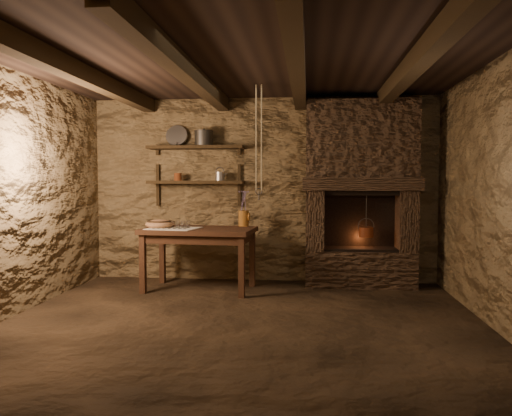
# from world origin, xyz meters

# --- Properties ---
(floor) EXTENTS (4.50, 4.50, 0.00)m
(floor) POSITION_xyz_m (0.00, 0.00, 0.00)
(floor) COLOR black
(floor) RESTS_ON ground
(back_wall) EXTENTS (4.50, 0.04, 2.40)m
(back_wall) POSITION_xyz_m (0.00, 2.00, 1.20)
(back_wall) COLOR brown
(back_wall) RESTS_ON floor
(front_wall) EXTENTS (4.50, 0.04, 2.40)m
(front_wall) POSITION_xyz_m (0.00, -2.00, 1.20)
(front_wall) COLOR brown
(front_wall) RESTS_ON floor
(left_wall) EXTENTS (0.04, 4.00, 2.40)m
(left_wall) POSITION_xyz_m (-2.25, 0.00, 1.20)
(left_wall) COLOR brown
(left_wall) RESTS_ON floor
(right_wall) EXTENTS (0.04, 4.00, 2.40)m
(right_wall) POSITION_xyz_m (2.25, 0.00, 1.20)
(right_wall) COLOR brown
(right_wall) RESTS_ON floor
(ceiling) EXTENTS (4.50, 4.00, 0.04)m
(ceiling) POSITION_xyz_m (0.00, 0.00, 2.40)
(ceiling) COLOR black
(ceiling) RESTS_ON back_wall
(beam_far_left) EXTENTS (0.14, 3.95, 0.16)m
(beam_far_left) POSITION_xyz_m (-1.50, 0.00, 2.31)
(beam_far_left) COLOR black
(beam_far_left) RESTS_ON ceiling
(beam_mid_left) EXTENTS (0.14, 3.95, 0.16)m
(beam_mid_left) POSITION_xyz_m (-0.50, 0.00, 2.31)
(beam_mid_left) COLOR black
(beam_mid_left) RESTS_ON ceiling
(beam_mid_right) EXTENTS (0.14, 3.95, 0.16)m
(beam_mid_right) POSITION_xyz_m (0.50, 0.00, 2.31)
(beam_mid_right) COLOR black
(beam_mid_right) RESTS_ON ceiling
(beam_far_right) EXTENTS (0.14, 3.95, 0.16)m
(beam_far_right) POSITION_xyz_m (1.50, 0.00, 2.31)
(beam_far_right) COLOR black
(beam_far_right) RESTS_ON ceiling
(shelf_lower) EXTENTS (1.25, 0.30, 0.04)m
(shelf_lower) POSITION_xyz_m (-0.85, 1.84, 1.30)
(shelf_lower) COLOR black
(shelf_lower) RESTS_ON back_wall
(shelf_upper) EXTENTS (1.25, 0.30, 0.04)m
(shelf_upper) POSITION_xyz_m (-0.85, 1.84, 1.75)
(shelf_upper) COLOR black
(shelf_upper) RESTS_ON back_wall
(hearth) EXTENTS (1.43, 0.51, 2.30)m
(hearth) POSITION_xyz_m (1.25, 1.77, 1.23)
(hearth) COLOR #312218
(hearth) RESTS_ON floor
(work_table) EXTENTS (1.37, 0.86, 0.75)m
(work_table) POSITION_xyz_m (-0.70, 1.33, 0.40)
(work_table) COLOR black
(work_table) RESTS_ON floor
(linen_cloth) EXTENTS (0.64, 0.55, 0.01)m
(linen_cloth) POSITION_xyz_m (-0.98, 1.22, 0.75)
(linen_cloth) COLOR white
(linen_cloth) RESTS_ON work_table
(pewter_cutlery_row) EXTENTS (0.50, 0.27, 0.01)m
(pewter_cutlery_row) POSITION_xyz_m (-0.98, 1.21, 0.76)
(pewter_cutlery_row) COLOR gray
(pewter_cutlery_row) RESTS_ON linen_cloth
(drinking_glasses) EXTENTS (0.18, 0.05, 0.07)m
(drinking_glasses) POSITION_xyz_m (-0.96, 1.33, 0.79)
(drinking_glasses) COLOR white
(drinking_glasses) RESTS_ON linen_cloth
(stoneware_jug) EXTENTS (0.15, 0.14, 0.45)m
(stoneware_jug) POSITION_xyz_m (-0.20, 1.63, 0.94)
(stoneware_jug) COLOR #90561C
(stoneware_jug) RESTS_ON work_table
(wooden_bowl) EXTENTS (0.35, 0.35, 0.12)m
(wooden_bowl) POSITION_xyz_m (-1.18, 1.32, 0.79)
(wooden_bowl) COLOR #8E5F3D
(wooden_bowl) RESTS_ON work_table
(iron_stockpot) EXTENTS (0.26, 0.26, 0.18)m
(iron_stockpot) POSITION_xyz_m (-0.74, 1.84, 1.86)
(iron_stockpot) COLOR #302E2B
(iron_stockpot) RESTS_ON shelf_upper
(tin_pan) EXTENTS (0.29, 0.13, 0.28)m
(tin_pan) POSITION_xyz_m (-1.13, 1.94, 1.91)
(tin_pan) COLOR #ABAAA5
(tin_pan) RESTS_ON shelf_upper
(small_kettle) EXTENTS (0.20, 0.18, 0.17)m
(small_kettle) POSITION_xyz_m (-0.54, 1.84, 1.38)
(small_kettle) COLOR #ABAAA5
(small_kettle) RESTS_ON shelf_lower
(rusty_tin) EXTENTS (0.13, 0.13, 0.10)m
(rusty_tin) POSITION_xyz_m (-1.09, 1.84, 1.37)
(rusty_tin) COLOR #5D2812
(rusty_tin) RESTS_ON shelf_lower
(red_pot) EXTENTS (0.21, 0.21, 0.54)m
(red_pot) POSITION_xyz_m (1.32, 1.72, 0.69)
(red_pot) COLOR maroon
(red_pot) RESTS_ON hearth
(hanging_ropes) EXTENTS (0.08, 0.08, 1.20)m
(hanging_ropes) POSITION_xyz_m (0.05, 1.05, 1.80)
(hanging_ropes) COLOR #C0B287
(hanging_ropes) RESTS_ON ceiling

